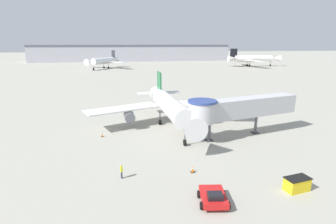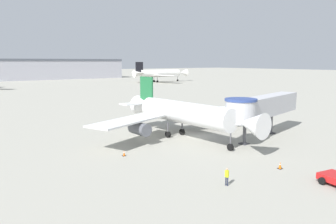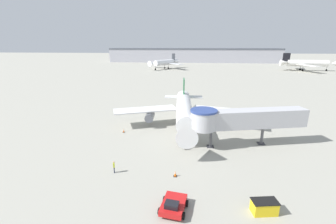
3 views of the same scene
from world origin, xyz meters
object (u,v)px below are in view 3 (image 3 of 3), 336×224
(ground_crew_marshaller, at_px, (114,166))
(background_jet_gray_tail, at_px, (165,62))
(traffic_cone_near_nose, at_px, (175,174))
(jet_bridge, at_px, (240,119))
(pushback_tug_red, at_px, (173,205))
(traffic_cone_port_wing, at_px, (124,131))
(main_airplane, at_px, (184,111))
(service_container_yellow, at_px, (264,207))
(background_jet_black_tail, at_px, (306,63))

(ground_crew_marshaller, bearing_deg, background_jet_gray_tail, -14.31)
(traffic_cone_near_nose, xyz_separation_m, background_jet_gray_tail, (-16.29, 126.35, 3.98))
(jet_bridge, bearing_deg, pushback_tug_red, -133.15)
(traffic_cone_port_wing, distance_m, traffic_cone_near_nose, 17.17)
(traffic_cone_near_nose, height_order, background_jet_gray_tail, background_jet_gray_tail)
(traffic_cone_near_nose, relative_size, background_jet_gray_tail, 0.03)
(jet_bridge, relative_size, ground_crew_marshaller, 11.42)
(main_airplane, bearing_deg, pushback_tug_red, -93.89)
(pushback_tug_red, height_order, traffic_cone_port_wing, pushback_tug_red)
(jet_bridge, height_order, service_container_yellow, jet_bridge)
(pushback_tug_red, xyz_separation_m, service_container_yellow, (8.71, 0.62, 0.04))
(main_airplane, xyz_separation_m, background_jet_gray_tail, (-16.77, 109.65, 0.72))
(jet_bridge, xyz_separation_m, traffic_cone_near_nose, (-9.41, -10.01, -4.16))
(jet_bridge, relative_size, background_jet_gray_tail, 0.74)
(main_airplane, bearing_deg, traffic_cone_port_wing, -167.23)
(background_jet_gray_tail, bearing_deg, main_airplane, -47.20)
(traffic_cone_near_nose, bearing_deg, ground_crew_marshaller, 179.85)
(background_jet_gray_tail, relative_size, background_jet_black_tail, 0.73)
(main_airplane, relative_size, ground_crew_marshaller, 17.58)
(service_container_yellow, relative_size, background_jet_black_tail, 0.08)
(main_airplane, xyz_separation_m, jet_bridge, (8.93, -6.69, 0.90))
(jet_bridge, bearing_deg, ground_crew_marshaller, -163.15)
(jet_bridge, bearing_deg, main_airplane, 129.81)
(traffic_cone_port_wing, relative_size, background_jet_gray_tail, 0.02)
(pushback_tug_red, bearing_deg, background_jet_black_tail, 70.28)
(traffic_cone_port_wing, height_order, traffic_cone_near_nose, traffic_cone_near_nose)
(traffic_cone_port_wing, bearing_deg, service_container_yellow, -43.95)
(service_container_yellow, xyz_separation_m, background_jet_gray_tail, (-25.25, 131.71, 3.65))
(background_jet_gray_tail, bearing_deg, background_jet_black_tail, 33.23)
(pushback_tug_red, height_order, service_container_yellow, pushback_tug_red)
(service_container_yellow, height_order, traffic_cone_port_wing, service_container_yellow)
(pushback_tug_red, distance_m, ground_crew_marshaller, 10.01)
(ground_crew_marshaller, relative_size, background_jet_black_tail, 0.05)
(pushback_tug_red, distance_m, background_jet_gray_tail, 133.40)
(traffic_cone_port_wing, bearing_deg, main_airplane, 16.10)
(service_container_yellow, distance_m, background_jet_black_tail, 144.73)
(jet_bridge, xyz_separation_m, pushback_tug_red, (-9.15, -15.98, -3.87))
(main_airplane, xyz_separation_m, traffic_cone_near_nose, (-0.47, -16.70, -3.25))
(pushback_tug_red, height_order, traffic_cone_near_nose, pushback_tug_red)
(main_airplane, distance_m, background_jet_black_tail, 129.64)
(pushback_tug_red, height_order, ground_crew_marshaller, ground_crew_marshaller)
(traffic_cone_port_wing, xyz_separation_m, background_jet_black_tail, (82.34, 111.49, 4.38))
(background_jet_black_tail, bearing_deg, ground_crew_marshaller, 149.60)
(main_airplane, xyz_separation_m, service_container_yellow, (8.49, -22.06, -2.92))
(main_airplane, relative_size, pushback_tug_red, 8.11)
(pushback_tug_red, distance_m, traffic_cone_near_nose, 5.99)
(pushback_tug_red, relative_size, service_container_yellow, 1.33)
(main_airplane, relative_size, traffic_cone_near_nose, 38.71)
(background_jet_gray_tail, bearing_deg, service_container_yellow, -45.04)
(pushback_tug_red, bearing_deg, background_jet_gray_tail, 106.03)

